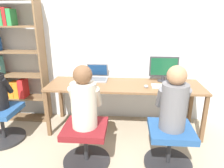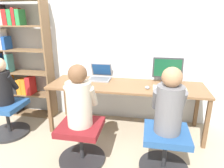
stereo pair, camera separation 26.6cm
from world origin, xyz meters
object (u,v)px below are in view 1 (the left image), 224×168
at_px(laptop, 97,76).
at_px(office_chair_left, 169,145).
at_px(desktop_monitor, 164,69).
at_px(bookshelf, 6,64).
at_px(office_chair_right, 86,142).
at_px(person_at_laptop, 84,100).
at_px(keyboard, 167,86).
at_px(person_at_monitor, 174,101).
at_px(office_chair_side, 2,122).

height_order(laptop, office_chair_left, laptop).
bearing_deg(office_chair_left, desktop_monitor, 87.36).
relative_size(office_chair_left, bookshelf, 0.29).
height_order(office_chair_right, person_at_laptop, person_at_laptop).
relative_size(keyboard, office_chair_right, 0.79).
xyz_separation_m(desktop_monitor, office_chair_left, (-0.05, -0.98, -0.64)).
bearing_deg(person_at_monitor, office_chair_right, -177.92).
bearing_deg(person_at_laptop, desktop_monitor, 45.14).
bearing_deg(keyboard, office_chair_left, -95.37).
height_order(keyboard, office_chair_right, keyboard).
relative_size(desktop_monitor, bookshelf, 0.22).
bearing_deg(laptop, person_at_laptop, -89.18).
bearing_deg(desktop_monitor, office_chair_left, -92.64).
height_order(laptop, office_chair_side, laptop).
height_order(office_chair_right, person_at_monitor, person_at_monitor).
distance_m(laptop, keyboard, 1.07).
xyz_separation_m(person_at_laptop, bookshelf, (-1.43, 0.98, 0.15)).
distance_m(desktop_monitor, office_chair_left, 1.17).
bearing_deg(laptop, office_chair_side, -152.02).
height_order(laptop, person_at_laptop, person_at_laptop).
bearing_deg(bookshelf, office_chair_side, -72.64).
xyz_separation_m(laptop, person_at_monitor, (0.97, -0.98, 0.04)).
height_order(person_at_monitor, bookshelf, bookshelf).
bearing_deg(office_chair_right, keyboard, 35.86).
relative_size(person_at_monitor, office_chair_side, 1.27).
height_order(office_chair_right, office_chair_side, same).
xyz_separation_m(person_at_monitor, office_chair_side, (-2.19, 0.33, -0.53)).
bearing_deg(office_chair_left, keyboard, 84.63).
bearing_deg(laptop, office_chair_left, -45.59).
bearing_deg(person_at_monitor, laptop, 134.55).
bearing_deg(office_chair_side, laptop, 27.98).
height_order(keyboard, person_at_laptop, person_at_laptop).
height_order(desktop_monitor, laptop, desktop_monitor).
bearing_deg(bookshelf, keyboard, -5.84).
height_order(office_chair_left, office_chair_right, same).
distance_m(person_at_monitor, office_chair_side, 2.28).
distance_m(office_chair_right, person_at_monitor, 1.09).
xyz_separation_m(office_chair_left, bookshelf, (-2.39, 0.96, 0.68)).
height_order(person_at_monitor, office_chair_side, person_at_monitor).
bearing_deg(office_chair_right, bookshelf, 145.46).
relative_size(person_at_monitor, bookshelf, 0.37).
bearing_deg(laptop, person_at_monitor, -45.45).
distance_m(laptop, person_at_monitor, 1.38).
xyz_separation_m(person_at_monitor, person_at_laptop, (-0.95, -0.03, -0.00)).
distance_m(laptop, office_chair_side, 1.47).
xyz_separation_m(keyboard, office_chair_left, (-0.07, -0.71, -0.46)).
bearing_deg(office_chair_side, person_at_laptop, -16.21).
bearing_deg(desktop_monitor, person_at_monitor, -92.65).
relative_size(office_chair_right, person_at_laptop, 0.80).
bearing_deg(laptop, office_chair_right, -89.18).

